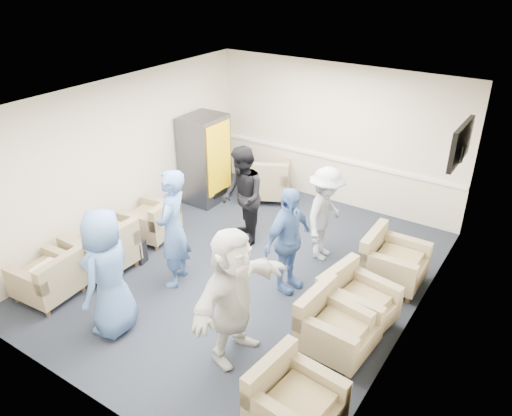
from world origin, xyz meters
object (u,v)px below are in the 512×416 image
Objects in this scene: armchair_left_near at (50,279)px; person_mid_left at (173,229)px; person_front_left at (108,273)px; person_front_right at (233,296)px; armchair_left_mid at (104,251)px; person_back_left at (242,197)px; armchair_corner at (265,181)px; person_mid_right at (288,241)px; vending_machine at (205,159)px; person_back_right at (325,214)px; armchair_right_midfar at (354,303)px; armchair_right_near at (291,403)px; armchair_right_far at (390,262)px; armchair_right_midnear at (334,327)px; armchair_left_far at (153,222)px.

person_mid_left is (1.23, 1.29, 0.60)m from armchair_left_near.
person_front_left is 1.66m from person_front_right.
person_mid_left is (1.13, 0.39, 0.56)m from armchair_left_mid.
person_mid_left is 1.06× the size of person_back_left.
armchair_left_near is at bearing 104.24° from person_front_right.
armchair_corner is 3.04m from person_mid_right.
armchair_left_near is 0.48× the size of vending_machine.
person_back_right is (1.52, 1.83, -0.13)m from person_mid_left.
person_front_left is at bearing 110.66° from person_front_right.
person_mid_left is at bearing -60.80° from vending_machine.
person_mid_right is (-1.14, 0.21, 0.48)m from armchair_right_midfar.
armchair_right_midfar is 0.56× the size of person_back_left.
armchair_right_near is 5.42m from armchair_corner.
armchair_left_mid reaches higher than armchair_left_near.
person_mid_right reaches higher than armchair_right_midfar.
armchair_right_midfar is 3.96m from armchair_corner.
person_mid_left is (-2.67, -1.75, 0.57)m from armchair_right_far.
person_front_left is 1.02× the size of person_back_left.
armchair_left_near is 0.97× the size of armchair_right_far.
armchair_right_midnear is at bearing 106.82° from armchair_corner.
person_back_right is (2.71, 1.08, 0.47)m from armchair_left_far.
person_front_right reaches higher than vending_machine.
vending_machine is at bearing 74.31° from armchair_right_midfar.
armchair_left_mid is 2.87m from person_mid_right.
armchair_right_near is 3.80m from person_back_left.
person_back_right reaches higher than armchair_right_midnear.
person_mid_right is (1.44, 2.01, -0.07)m from person_front_left.
person_front_left is (0.44, -4.37, 0.50)m from armchair_corner.
vending_machine is at bearing -175.03° from person_front_left.
armchair_right_far is 2.78m from person_front_right.
person_back_left is at bearing -31.81° from vending_machine.
armchair_right_midnear and armchair_right_midfar have the same top height.
person_mid_right is (1.28, -0.71, -0.05)m from person_back_left.
person_front_right is at bearing 90.57° from armchair_corner.
armchair_right_midnear is 0.71× the size of armchair_corner.
armchair_right_far reaches higher than armchair_right_midnear.
armchair_left_mid is at bearing 82.47° from armchair_right_near.
armchair_left_mid is at bearing 85.94° from person_front_right.
armchair_left_far is 0.52× the size of vending_machine.
armchair_right_far is at bearing 50.14° from person_back_left.
person_back_left reaches higher than armchair_left_near.
armchair_left_mid is 1.04× the size of armchair_right_far.
vending_machine is 4.36m from person_front_right.
armchair_right_midnear is 4.68m from vending_machine.
armchair_right_near is at bearing 77.80° from armchair_left_mid.
person_back_right is (1.94, -1.30, 0.41)m from armchair_corner.
person_mid_left is at bearing 68.37° from person_front_right.
armchair_left_far is 3.22m from person_front_right.
person_back_right is at bearing 130.98° from armchair_left_mid.
armchair_right_near is at bearing 44.26° from person_mid_left.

